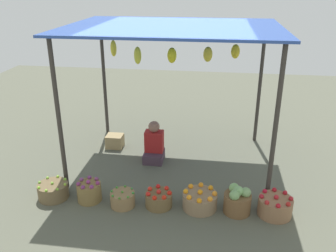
{
  "coord_description": "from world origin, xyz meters",
  "views": [
    {
      "loc": [
        0.76,
        -6.02,
        3.23
      ],
      "look_at": [
        0.0,
        -0.6,
        0.95
      ],
      "focal_mm": 38.58,
      "sensor_mm": 36.0,
      "label": 1
    }
  ],
  "objects_px": {
    "vendor_person": "(154,146)",
    "basket_cabbages": "(237,201)",
    "basket_purple_onions": "(89,191)",
    "basket_red_tomatoes": "(159,199)",
    "basket_red_apples": "(275,206)",
    "basket_oranges": "(200,200)",
    "basket_green_chilies": "(123,199)",
    "wooden_crate_near_vendor": "(115,141)",
    "basket_limes": "(53,191)"
  },
  "relations": [
    {
      "from": "vendor_person",
      "to": "basket_purple_onions",
      "type": "relative_size",
      "value": 2.09
    },
    {
      "from": "basket_red_tomatoes",
      "to": "basket_red_apples",
      "type": "relative_size",
      "value": 0.83
    },
    {
      "from": "basket_green_chilies",
      "to": "basket_oranges",
      "type": "height_order",
      "value": "basket_oranges"
    },
    {
      "from": "basket_purple_onions",
      "to": "basket_green_chilies",
      "type": "distance_m",
      "value": 0.55
    },
    {
      "from": "basket_purple_onions",
      "to": "basket_green_chilies",
      "type": "height_order",
      "value": "basket_purple_onions"
    },
    {
      "from": "basket_limes",
      "to": "basket_oranges",
      "type": "distance_m",
      "value": 2.29
    },
    {
      "from": "basket_red_tomatoes",
      "to": "basket_red_apples",
      "type": "distance_m",
      "value": 1.71
    },
    {
      "from": "basket_green_chilies",
      "to": "wooden_crate_near_vendor",
      "type": "height_order",
      "value": "wooden_crate_near_vendor"
    },
    {
      "from": "basket_red_tomatoes",
      "to": "basket_oranges",
      "type": "bearing_deg",
      "value": 3.51
    },
    {
      "from": "vendor_person",
      "to": "basket_purple_onions",
      "type": "xyz_separation_m",
      "value": [
        -0.76,
        -1.45,
        -0.14
      ]
    },
    {
      "from": "basket_limes",
      "to": "basket_green_chilies",
      "type": "xyz_separation_m",
      "value": [
        1.13,
        -0.06,
        -0.01
      ]
    },
    {
      "from": "basket_green_chilies",
      "to": "basket_red_apples",
      "type": "distance_m",
      "value": 2.25
    },
    {
      "from": "vendor_person",
      "to": "basket_red_tomatoes",
      "type": "relative_size",
      "value": 1.91
    },
    {
      "from": "basket_purple_onions",
      "to": "basket_cabbages",
      "type": "xyz_separation_m",
      "value": [
        2.26,
        0.01,
        0.04
      ]
    },
    {
      "from": "wooden_crate_near_vendor",
      "to": "basket_green_chilies",
      "type": "bearing_deg",
      "value": -70.98
    },
    {
      "from": "basket_oranges",
      "to": "basket_cabbages",
      "type": "relative_size",
      "value": 1.2
    },
    {
      "from": "wooden_crate_near_vendor",
      "to": "basket_cabbages",
      "type": "bearing_deg",
      "value": -38.33
    },
    {
      "from": "basket_red_tomatoes",
      "to": "basket_oranges",
      "type": "relative_size",
      "value": 0.79
    },
    {
      "from": "vendor_person",
      "to": "basket_cabbages",
      "type": "distance_m",
      "value": 2.08
    },
    {
      "from": "basket_purple_onions",
      "to": "basket_red_tomatoes",
      "type": "relative_size",
      "value": 0.91
    },
    {
      "from": "vendor_person",
      "to": "basket_oranges",
      "type": "height_order",
      "value": "vendor_person"
    },
    {
      "from": "basket_purple_onions",
      "to": "basket_green_chilies",
      "type": "bearing_deg",
      "value": -6.9
    },
    {
      "from": "basket_green_chilies",
      "to": "basket_red_apples",
      "type": "bearing_deg",
      "value": 2.31
    },
    {
      "from": "vendor_person",
      "to": "basket_cabbages",
      "type": "bearing_deg",
      "value": -44.03
    },
    {
      "from": "basket_green_chilies",
      "to": "vendor_person",
      "type": "bearing_deg",
      "value": 81.94
    },
    {
      "from": "basket_red_tomatoes",
      "to": "basket_oranges",
      "type": "distance_m",
      "value": 0.62
    },
    {
      "from": "basket_green_chilies",
      "to": "basket_cabbages",
      "type": "xyz_separation_m",
      "value": [
        1.71,
        0.08,
        0.08
      ]
    },
    {
      "from": "vendor_person",
      "to": "basket_limes",
      "type": "height_order",
      "value": "vendor_person"
    },
    {
      "from": "basket_oranges",
      "to": "basket_red_apples",
      "type": "height_order",
      "value": "basket_red_apples"
    },
    {
      "from": "basket_limes",
      "to": "basket_purple_onions",
      "type": "distance_m",
      "value": 0.59
    },
    {
      "from": "basket_limes",
      "to": "basket_cabbages",
      "type": "xyz_separation_m",
      "value": [
        2.84,
        0.02,
        0.07
      ]
    },
    {
      "from": "basket_red_apples",
      "to": "basket_cabbages",
      "type": "bearing_deg",
      "value": -178.53
    },
    {
      "from": "basket_cabbages",
      "to": "wooden_crate_near_vendor",
      "type": "relative_size",
      "value": 1.32
    },
    {
      "from": "basket_purple_onions",
      "to": "basket_red_apples",
      "type": "height_order",
      "value": "basket_purple_onions"
    },
    {
      "from": "basket_oranges",
      "to": "vendor_person",
      "type": "bearing_deg",
      "value": 123.75
    },
    {
      "from": "basket_red_apples",
      "to": "basket_purple_onions",
      "type": "bearing_deg",
      "value": -179.5
    },
    {
      "from": "basket_cabbages",
      "to": "basket_red_apples",
      "type": "relative_size",
      "value": 0.88
    },
    {
      "from": "vendor_person",
      "to": "basket_limes",
      "type": "bearing_deg",
      "value": -132.72
    },
    {
      "from": "vendor_person",
      "to": "basket_limes",
      "type": "relative_size",
      "value": 1.66
    },
    {
      "from": "basket_oranges",
      "to": "wooden_crate_near_vendor",
      "type": "xyz_separation_m",
      "value": [
        -1.84,
        1.85,
        0.0
      ]
    },
    {
      "from": "wooden_crate_near_vendor",
      "to": "basket_red_tomatoes",
      "type": "bearing_deg",
      "value": -57.22
    },
    {
      "from": "vendor_person",
      "to": "basket_red_apples",
      "type": "xyz_separation_m",
      "value": [
        2.04,
        -1.43,
        -0.16
      ]
    },
    {
      "from": "basket_green_chilies",
      "to": "basket_oranges",
      "type": "distance_m",
      "value": 1.16
    },
    {
      "from": "basket_red_tomatoes",
      "to": "basket_red_apples",
      "type": "bearing_deg",
      "value": 0.72
    },
    {
      "from": "basket_limes",
      "to": "basket_green_chilies",
      "type": "distance_m",
      "value": 1.14
    },
    {
      "from": "basket_green_chilies",
      "to": "basket_red_apples",
      "type": "relative_size",
      "value": 0.76
    },
    {
      "from": "vendor_person",
      "to": "basket_red_tomatoes",
      "type": "distance_m",
      "value": 1.5
    },
    {
      "from": "basket_oranges",
      "to": "basket_purple_onions",
      "type": "bearing_deg",
      "value": -178.63
    },
    {
      "from": "basket_cabbages",
      "to": "vendor_person",
      "type": "bearing_deg",
      "value": 135.97
    },
    {
      "from": "vendor_person",
      "to": "basket_red_apples",
      "type": "distance_m",
      "value": 2.49
    }
  ]
}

